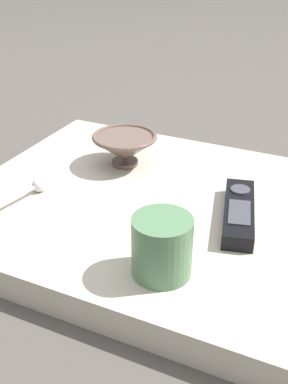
% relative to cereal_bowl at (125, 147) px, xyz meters
% --- Properties ---
extents(ground_plane, '(6.00, 6.00, 0.00)m').
position_rel_cereal_bowl_xyz_m(ground_plane, '(0.10, 0.11, -0.08)').
color(ground_plane, '#47423D').
extents(table, '(0.53, 0.64, 0.05)m').
position_rel_cereal_bowl_xyz_m(table, '(0.10, 0.11, -0.06)').
color(table, '#B7AD99').
rests_on(table, ground).
extents(cereal_bowl, '(0.12, 0.12, 0.06)m').
position_rel_cereal_bowl_xyz_m(cereal_bowl, '(0.00, 0.00, 0.00)').
color(cereal_bowl, brown).
rests_on(cereal_bowl, table).
extents(coffee_mug, '(0.08, 0.08, 0.08)m').
position_rel_cereal_bowl_xyz_m(coffee_mug, '(0.27, 0.19, 0.01)').
color(coffee_mug, '#4C724C').
rests_on(coffee_mug, table).
extents(teaspoon, '(0.13, 0.04, 0.02)m').
position_rel_cereal_bowl_xyz_m(teaspoon, '(0.17, -0.09, -0.02)').
color(teaspoon, silver).
rests_on(teaspoon, table).
extents(tv_remote_near, '(0.18, 0.09, 0.03)m').
position_rel_cereal_bowl_xyz_m(tv_remote_near, '(0.10, 0.25, -0.02)').
color(tv_remote_near, black).
rests_on(tv_remote_near, table).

